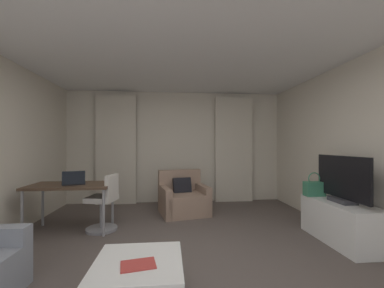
{
  "coord_description": "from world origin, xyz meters",
  "views": [
    {
      "loc": [
        -0.17,
        -2.71,
        1.35
      ],
      "look_at": [
        0.21,
        1.27,
        1.37
      ],
      "focal_mm": 22.43,
      "sensor_mm": 36.0,
      "label": 1
    }
  ],
  "objects_px": {
    "tv_console": "(341,222)",
    "tv_flatscreen": "(342,181)",
    "armchair": "(183,199)",
    "laptop": "(74,182)",
    "magazine_open": "(138,265)",
    "desk": "(71,188)",
    "handbag_primary": "(314,188)",
    "coffee_table": "(138,282)",
    "desk_chair": "(104,205)"
  },
  "relations": [
    {
      "from": "laptop",
      "to": "handbag_primary",
      "type": "relative_size",
      "value": 1.02
    },
    {
      "from": "coffee_table",
      "to": "handbag_primary",
      "type": "xyz_separation_m",
      "value": [
        2.51,
        1.45,
        0.5
      ]
    },
    {
      "from": "desk_chair",
      "to": "magazine_open",
      "type": "bearing_deg",
      "value": -68.01
    },
    {
      "from": "coffee_table",
      "to": "handbag_primary",
      "type": "height_order",
      "value": "handbag_primary"
    },
    {
      "from": "desk_chair",
      "to": "magazine_open",
      "type": "distance_m",
      "value": 2.06
    },
    {
      "from": "armchair",
      "to": "coffee_table",
      "type": "xyz_separation_m",
      "value": [
        -0.54,
        -2.64,
        -0.1
      ]
    },
    {
      "from": "tv_console",
      "to": "magazine_open",
      "type": "bearing_deg",
      "value": -157.06
    },
    {
      "from": "handbag_primary",
      "to": "tv_console",
      "type": "bearing_deg",
      "value": -72.69
    },
    {
      "from": "tv_console",
      "to": "tv_flatscreen",
      "type": "bearing_deg",
      "value": -90.0
    },
    {
      "from": "desk_chair",
      "to": "coffee_table",
      "type": "height_order",
      "value": "desk_chair"
    },
    {
      "from": "handbag_primary",
      "to": "desk_chair",
      "type": "bearing_deg",
      "value": 173.35
    },
    {
      "from": "desk",
      "to": "tv_flatscreen",
      "type": "bearing_deg",
      "value": -12.24
    },
    {
      "from": "tv_flatscreen",
      "to": "tv_console",
      "type": "bearing_deg",
      "value": 90.0
    },
    {
      "from": "laptop",
      "to": "coffee_table",
      "type": "xyz_separation_m",
      "value": [
        1.21,
        -1.8,
        -0.6
      ]
    },
    {
      "from": "coffee_table",
      "to": "tv_flatscreen",
      "type": "bearing_deg",
      "value": 20.96
    },
    {
      "from": "desk_chair",
      "to": "magazine_open",
      "type": "relative_size",
      "value": 2.82
    },
    {
      "from": "laptop",
      "to": "tv_console",
      "type": "bearing_deg",
      "value": -11.25
    },
    {
      "from": "magazine_open",
      "to": "tv_flatscreen",
      "type": "distance_m",
      "value": 2.89
    },
    {
      "from": "desk_chair",
      "to": "laptop",
      "type": "height_order",
      "value": "laptop"
    },
    {
      "from": "laptop",
      "to": "armchair",
      "type": "bearing_deg",
      "value": 25.65
    },
    {
      "from": "armchair",
      "to": "laptop",
      "type": "distance_m",
      "value": 2.01
    },
    {
      "from": "magazine_open",
      "to": "tv_console",
      "type": "distance_m",
      "value": 2.86
    },
    {
      "from": "armchair",
      "to": "tv_flatscreen",
      "type": "xyz_separation_m",
      "value": [
        2.1,
        -1.63,
        0.58
      ]
    },
    {
      "from": "desk",
      "to": "magazine_open",
      "type": "relative_size",
      "value": 3.96
    },
    {
      "from": "tv_flatscreen",
      "to": "coffee_table",
      "type": "bearing_deg",
      "value": -159.04
    },
    {
      "from": "desk",
      "to": "laptop",
      "type": "xyz_separation_m",
      "value": [
        0.07,
        -0.06,
        0.11
      ]
    },
    {
      "from": "desk_chair",
      "to": "coffee_table",
      "type": "relative_size",
      "value": 1.17
    },
    {
      "from": "desk",
      "to": "laptop",
      "type": "relative_size",
      "value": 3.3
    },
    {
      "from": "laptop",
      "to": "magazine_open",
      "type": "bearing_deg",
      "value": -57.11
    },
    {
      "from": "armchair",
      "to": "handbag_primary",
      "type": "xyz_separation_m",
      "value": [
        1.97,
        -1.19,
        0.4
      ]
    },
    {
      "from": "magazine_open",
      "to": "handbag_primary",
      "type": "bearing_deg",
      "value": 31.38
    },
    {
      "from": "desk",
      "to": "handbag_primary",
      "type": "relative_size",
      "value": 3.36
    },
    {
      "from": "desk_chair",
      "to": "handbag_primary",
      "type": "distance_m",
      "value": 3.31
    },
    {
      "from": "desk",
      "to": "coffee_table",
      "type": "xyz_separation_m",
      "value": [
        1.27,
        -1.86,
        -0.49
      ]
    },
    {
      "from": "armchair",
      "to": "tv_flatscreen",
      "type": "relative_size",
      "value": 1.05
    },
    {
      "from": "armchair",
      "to": "handbag_primary",
      "type": "distance_m",
      "value": 2.34
    },
    {
      "from": "desk_chair",
      "to": "laptop",
      "type": "distance_m",
      "value": 0.59
    },
    {
      "from": "tv_console",
      "to": "tv_flatscreen",
      "type": "height_order",
      "value": "tv_flatscreen"
    },
    {
      "from": "handbag_primary",
      "to": "armchair",
      "type": "bearing_deg",
      "value": 148.8
    },
    {
      "from": "desk",
      "to": "tv_flatscreen",
      "type": "relative_size",
      "value": 1.26
    },
    {
      "from": "armchair",
      "to": "tv_console",
      "type": "bearing_deg",
      "value": -37.43
    },
    {
      "from": "armchair",
      "to": "desk",
      "type": "xyz_separation_m",
      "value": [
        -1.82,
        -0.78,
        0.39
      ]
    },
    {
      "from": "armchair",
      "to": "tv_console",
      "type": "xyz_separation_m",
      "value": [
        2.1,
        -1.61,
        0.0
      ]
    },
    {
      "from": "tv_console",
      "to": "tv_flatscreen",
      "type": "xyz_separation_m",
      "value": [
        0.0,
        -0.02,
        0.58
      ]
    },
    {
      "from": "handbag_primary",
      "to": "coffee_table",
      "type": "bearing_deg",
      "value": -150.04
    },
    {
      "from": "desk_chair",
      "to": "desk",
      "type": "bearing_deg",
      "value": 176.6
    },
    {
      "from": "coffee_table",
      "to": "laptop",
      "type": "bearing_deg",
      "value": 123.81
    },
    {
      "from": "desk",
      "to": "handbag_primary",
      "type": "bearing_deg",
      "value": -6.21
    },
    {
      "from": "laptop",
      "to": "tv_console",
      "type": "distance_m",
      "value": 3.96
    },
    {
      "from": "armchair",
      "to": "coffee_table",
      "type": "bearing_deg",
      "value": -101.63
    }
  ]
}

